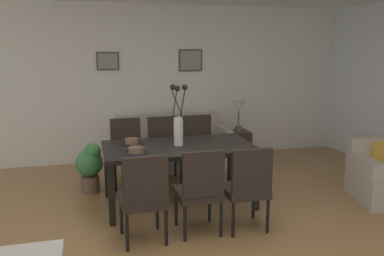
{
  "coord_description": "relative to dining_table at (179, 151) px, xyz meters",
  "views": [
    {
      "loc": [
        -0.89,
        -3.53,
        1.92
      ],
      "look_at": [
        0.37,
        1.28,
        0.91
      ],
      "focal_mm": 37.69,
      "sensor_mm": 36.0,
      "label": 1
    }
  ],
  "objects": [
    {
      "name": "ground_plane",
      "position": [
        -0.16,
        -1.09,
        -0.67
      ],
      "size": [
        9.0,
        9.0,
        0.0
      ],
      "primitive_type": "plane",
      "color": "olive"
    },
    {
      "name": "back_wall_panel",
      "position": [
        -0.16,
        2.16,
        0.63
      ],
      "size": [
        9.0,
        0.1,
        2.6
      ],
      "primitive_type": "cube",
      "color": "silver",
      "rests_on": "ground"
    },
    {
      "name": "dining_table",
      "position": [
        0.0,
        0.0,
        0.0
      ],
      "size": [
        1.8,
        1.0,
        0.74
      ],
      "color": "black",
      "rests_on": "ground"
    },
    {
      "name": "dining_chair_near_left",
      "position": [
        -0.56,
        -0.93,
        -0.16
      ],
      "size": [
        0.46,
        0.46,
        0.92
      ],
      "color": "black",
      "rests_on": "ground"
    },
    {
      "name": "dining_chair_near_right",
      "position": [
        -0.54,
        0.91,
        -0.16
      ],
      "size": [
        0.45,
        0.45,
        0.92
      ],
      "color": "black",
      "rests_on": "ground"
    },
    {
      "name": "dining_chair_far_left",
      "position": [
        0.02,
        -0.88,
        -0.16
      ],
      "size": [
        0.45,
        0.45,
        0.92
      ],
      "color": "black",
      "rests_on": "ground"
    },
    {
      "name": "dining_chair_far_right",
      "position": [
        -0.01,
        0.9,
        -0.16
      ],
      "size": [
        0.44,
        0.44,
        0.92
      ],
      "color": "black",
      "rests_on": "ground"
    },
    {
      "name": "dining_chair_mid_left",
      "position": [
        0.52,
        -0.92,
        -0.16
      ],
      "size": [
        0.44,
        0.44,
        0.92
      ],
      "color": "black",
      "rests_on": "ground"
    },
    {
      "name": "dining_chair_mid_right",
      "position": [
        0.53,
        0.9,
        -0.16
      ],
      "size": [
        0.47,
        0.47,
        0.92
      ],
      "color": "black",
      "rests_on": "ground"
    },
    {
      "name": "centerpiece_vase",
      "position": [
        0.0,
        0.0,
        0.36
      ],
      "size": [
        0.21,
        0.23,
        0.73
      ],
      "color": "silver",
      "rests_on": "dining_table"
    },
    {
      "name": "placemat_near_left",
      "position": [
        -0.54,
        -0.22,
        0.08
      ],
      "size": [
        0.32,
        0.32,
        0.01
      ],
      "primitive_type": "cylinder",
      "color": "black",
      "rests_on": "dining_table"
    },
    {
      "name": "bowl_near_left",
      "position": [
        -0.54,
        -0.22,
        0.11
      ],
      "size": [
        0.17,
        0.17,
        0.07
      ],
      "color": "brown",
      "rests_on": "dining_table"
    },
    {
      "name": "placemat_near_right",
      "position": [
        -0.54,
        0.22,
        0.08
      ],
      "size": [
        0.32,
        0.32,
        0.01
      ],
      "primitive_type": "cylinder",
      "color": "black",
      "rests_on": "dining_table"
    },
    {
      "name": "bowl_near_right",
      "position": [
        -0.54,
        0.22,
        0.11
      ],
      "size": [
        0.17,
        0.17,
        0.07
      ],
      "color": "brown",
      "rests_on": "dining_table"
    },
    {
      "name": "sofa",
      "position": [
        0.26,
        1.6,
        -0.39
      ],
      "size": [
        1.75,
        0.84,
        0.8
      ],
      "color": "#A89E8E",
      "rests_on": "ground"
    },
    {
      "name": "side_table",
      "position": [
        1.38,
        1.57,
        -0.41
      ],
      "size": [
        0.36,
        0.36,
        0.52
      ],
      "primitive_type": "cube",
      "color": "#33261E",
      "rests_on": "ground"
    },
    {
      "name": "table_lamp",
      "position": [
        1.38,
        1.57,
        0.23
      ],
      "size": [
        0.22,
        0.22,
        0.51
      ],
      "color": "#4C4C51",
      "rests_on": "side_table"
    },
    {
      "name": "framed_picture_left",
      "position": [
        -0.69,
        2.09,
        1.01
      ],
      "size": [
        0.36,
        0.03,
        0.29
      ],
      "color": "#473828"
    },
    {
      "name": "framed_picture_center",
      "position": [
        0.69,
        2.09,
        1.01
      ],
      "size": [
        0.4,
        0.03,
        0.37
      ],
      "color": "#473828"
    },
    {
      "name": "potted_plant",
      "position": [
        -1.05,
        0.68,
        -0.29
      ],
      "size": [
        0.36,
        0.36,
        0.67
      ],
      "color": "brown",
      "rests_on": "ground"
    }
  ]
}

